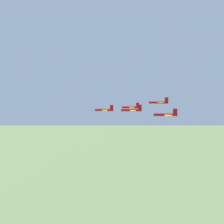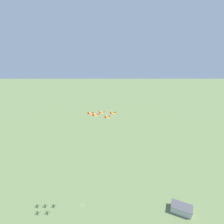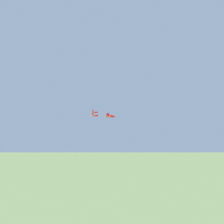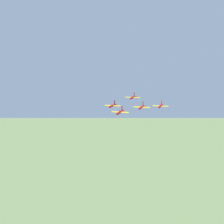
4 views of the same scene
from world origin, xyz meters
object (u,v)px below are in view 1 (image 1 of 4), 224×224
Objects in this scene: jet_0 at (105,110)px; jet_3 at (166,115)px; jet_1 at (132,110)px; jet_4 at (159,102)px; jet_2 at (131,107)px.

jet_0 is 27.34m from jet_3.
jet_1 is at bearing 59.53° from jet_3.
jet_0 is 1.00× the size of jet_4.
jet_3 is at bearing -180.00° from jet_4.
jet_0 is 13.69m from jet_2.
jet_1 is at bearing -120.47° from jet_0.
jet_1 is 13.70m from jet_3.
jet_1 is 1.00× the size of jet_3.
jet_4 is at bearing 0.00° from jet_3.
jet_4 is at bearing -120.47° from jet_2.
jet_2 is at bearing 29.54° from jet_3.
jet_2 is 13.93m from jet_4.
jet_0 reaches higher than jet_3.
jet_1 is 1.00× the size of jet_4.
jet_4 is (11.11, -8.28, 3.67)m from jet_3.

